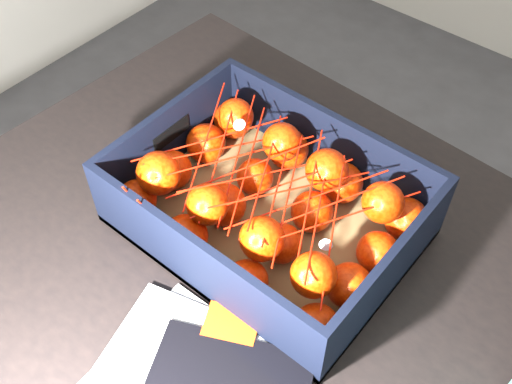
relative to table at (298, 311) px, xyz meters
The scene contains 4 objects.
table is the anchor object (origin of this frame).
produce_crate 0.18m from the table, 155.83° to the left, with size 0.44×0.33×0.13m.
clementine_heap 0.20m from the table, 155.09° to the left, with size 0.42×0.31×0.12m.
mesh_net 0.24m from the table, 159.21° to the left, with size 0.37×0.29×0.09m.
Camera 1 is at (0.16, -0.48, 1.53)m, focal length 42.90 mm.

